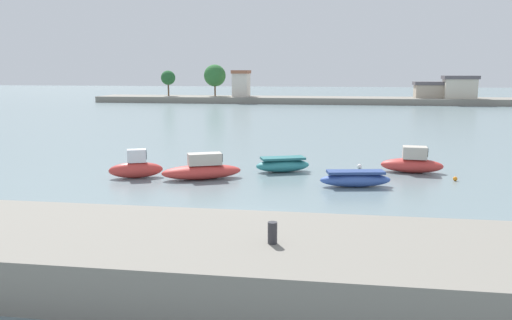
{
  "coord_description": "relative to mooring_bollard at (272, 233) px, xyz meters",
  "views": [
    {
      "loc": [
        3.66,
        -21.95,
        6.92
      ],
      "look_at": [
        -1.62,
        12.94,
        0.66
      ],
      "focal_mm": 35.47,
      "sensor_mm": 36.0,
      "label": 1
    }
  ],
  "objects": [
    {
      "name": "moored_boat_2",
      "position": [
        -1.57,
        19.35,
        -1.48
      ],
      "size": [
        4.01,
        2.57,
        1.03
      ],
      "rotation": [
        0.0,
        0.0,
        0.35
      ],
      "color": "teal",
      "rests_on": "ground"
    },
    {
      "name": "moored_boat_4",
      "position": [
        7.27,
        20.44,
        -1.3
      ],
      "size": [
        4.27,
        1.83,
        1.81
      ],
      "rotation": [
        0.0,
        0.0,
        -0.09
      ],
      "color": "#C63833",
      "rests_on": "ground"
    },
    {
      "name": "mooring_bollard",
      "position": [
        0.0,
        0.0,
        0.0
      ],
      "size": [
        0.3,
        0.3,
        0.68
      ],
      "primitive_type": "cylinder",
      "color": "#2D2D33",
      "rests_on": "seawall_embankment"
    },
    {
      "name": "moored_boat_0",
      "position": [
        -10.85,
        15.94,
        -1.32
      ],
      "size": [
        3.63,
        2.29,
        1.88
      ],
      "rotation": [
        0.0,
        0.0,
        0.37
      ],
      "color": "#C63833",
      "rests_on": "ground"
    },
    {
      "name": "moored_boat_3",
      "position": [
        3.21,
        15.48,
        -1.51
      ],
      "size": [
        4.42,
        1.94,
        0.97
      ],
      "rotation": [
        0.0,
        0.0,
        0.18
      ],
      "color": "#3856A8",
      "rests_on": "ground"
    },
    {
      "name": "mooring_buoy_1",
      "position": [
        9.57,
        18.07,
        -1.84
      ],
      "size": [
        0.28,
        0.28,
        0.28
      ],
      "primitive_type": "sphere",
      "color": "orange",
      "rests_on": "ground"
    },
    {
      "name": "distant_shoreline",
      "position": [
        -2.04,
        94.92,
        -0.35
      ],
      "size": [
        95.87,
        9.6,
        8.24
      ],
      "color": "gray",
      "rests_on": "ground"
    },
    {
      "name": "moored_boat_1",
      "position": [
        -6.48,
        16.21,
        -1.37
      ],
      "size": [
        5.36,
        3.5,
        1.68
      ],
      "rotation": [
        0.0,
        0.0,
        0.41
      ],
      "color": "#C63833",
      "rests_on": "ground"
    },
    {
      "name": "mooring_buoy_0",
      "position": [
        3.75,
        21.3,
        -1.81
      ],
      "size": [
        0.33,
        0.33,
        0.33
      ],
      "primitive_type": "sphere",
      "color": "white",
      "rests_on": "ground"
    },
    {
      "name": "ground_plane",
      "position": [
        -1.92,
        7.07,
        -1.97
      ],
      "size": [
        400.0,
        400.0,
        0.0
      ],
      "primitive_type": "plane",
      "color": "slate"
    },
    {
      "name": "seawall_embankment",
      "position": [
        -1.92,
        0.47,
        -1.16
      ],
      "size": [
        72.84,
        6.33,
        1.63
      ],
      "primitive_type": "cube",
      "color": "gray",
      "rests_on": "ground"
    }
  ]
}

